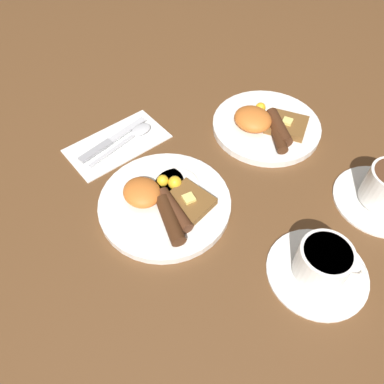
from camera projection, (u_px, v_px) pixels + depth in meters
ground_plane at (165, 206)px, 0.69m from camera, size 3.00×3.00×0.00m
breakfast_plate_near at (165, 201)px, 0.68m from camera, size 0.24×0.24×0.05m
breakfast_plate_far at (266, 125)px, 0.81m from camera, size 0.23×0.23×0.05m
teacup_near at (322, 265)px, 0.59m from camera, size 0.16×0.16×0.07m
napkin at (117, 143)px, 0.79m from camera, size 0.13×0.22×0.01m
knife at (110, 141)px, 0.79m from camera, size 0.02×0.17×0.01m
spoon at (135, 134)px, 0.80m from camera, size 0.04×0.17×0.01m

